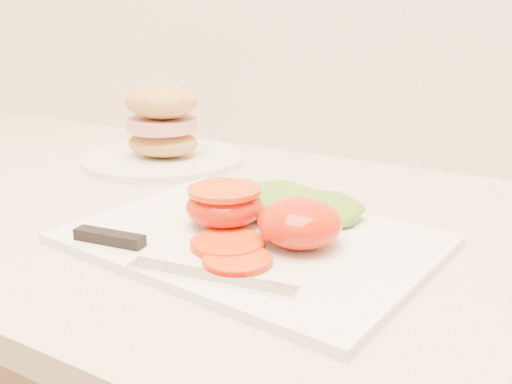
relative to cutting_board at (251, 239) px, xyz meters
The scene contains 9 objects.
cutting_board is the anchor object (origin of this frame).
tomato_half_dome 0.06m from the cutting_board, ahead, with size 0.09×0.09×0.05m, color red.
tomato_half_cut 0.05m from the cutting_board, 165.77° to the left, with size 0.09×0.09×0.04m.
tomato_slice_0 0.04m from the cutting_board, 94.96° to the right, with size 0.07×0.07×0.01m, color #FB5A0C.
tomato_slice_1 0.07m from the cutting_board, 69.03° to the right, with size 0.06×0.06×0.01m, color #FB5A0C.
lettuce_leaf_0 0.08m from the cutting_board, 95.66° to the left, with size 0.13×0.09×0.03m, color #699D29.
lettuce_leaf_1 0.09m from the cutting_board, 63.80° to the left, with size 0.11×0.08×0.02m, color #699D29.
knife 0.12m from the cutting_board, 121.13° to the right, with size 0.26×0.05×0.01m.
sandwich_plate 0.37m from the cutting_board, 144.03° to the left, with size 0.26×0.26×0.13m.
Camera 1 is at (-0.30, 1.12, 1.17)m, focal length 40.00 mm.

